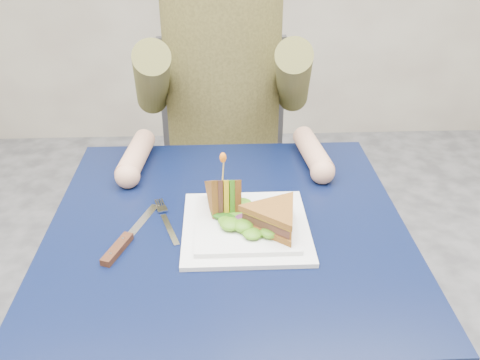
{
  "coord_description": "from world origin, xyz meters",
  "views": [
    {
      "loc": [
        -0.01,
        -0.89,
        1.35
      ],
      "look_at": [
        0.03,
        0.02,
        0.82
      ],
      "focal_mm": 38.0,
      "sensor_mm": 36.0,
      "label": 1
    }
  ],
  "objects_px": {
    "table": "(228,252)",
    "sandwich_flat": "(274,218)",
    "diner": "(222,61)",
    "plate": "(246,226)",
    "knife": "(122,243)",
    "sandwich_upright": "(224,196)",
    "chair": "(224,159)",
    "fork": "(167,222)"
  },
  "relations": [
    {
      "from": "table",
      "to": "sandwich_upright",
      "type": "xyz_separation_m",
      "value": [
        -0.01,
        0.02,
        0.13
      ]
    },
    {
      "from": "plate",
      "to": "knife",
      "type": "distance_m",
      "value": 0.25
    },
    {
      "from": "sandwich_upright",
      "to": "fork",
      "type": "distance_m",
      "value": 0.13
    },
    {
      "from": "diner",
      "to": "sandwich_upright",
      "type": "distance_m",
      "value": 0.54
    },
    {
      "from": "diner",
      "to": "sandwich_flat",
      "type": "distance_m",
      "value": 0.61
    },
    {
      "from": "chair",
      "to": "diner",
      "type": "xyz_separation_m",
      "value": [
        -0.0,
        -0.11,
        0.37
      ]
    },
    {
      "from": "sandwich_flat",
      "to": "plate",
      "type": "bearing_deg",
      "value": 155.56
    },
    {
      "from": "plate",
      "to": "sandwich_upright",
      "type": "xyz_separation_m",
      "value": [
        -0.04,
        0.04,
        0.05
      ]
    },
    {
      "from": "table",
      "to": "fork",
      "type": "height_order",
      "value": "fork"
    },
    {
      "from": "table",
      "to": "fork",
      "type": "bearing_deg",
      "value": 178.85
    },
    {
      "from": "diner",
      "to": "sandwich_upright",
      "type": "bearing_deg",
      "value": -90.72
    },
    {
      "from": "chair",
      "to": "diner",
      "type": "height_order",
      "value": "diner"
    },
    {
      "from": "table",
      "to": "sandwich_upright",
      "type": "distance_m",
      "value": 0.13
    },
    {
      "from": "diner",
      "to": "knife",
      "type": "relative_size",
      "value": 3.47
    },
    {
      "from": "table",
      "to": "knife",
      "type": "relative_size",
      "value": 3.49
    },
    {
      "from": "table",
      "to": "diner",
      "type": "bearing_deg",
      "value": 90.0
    },
    {
      "from": "table",
      "to": "knife",
      "type": "distance_m",
      "value": 0.24
    },
    {
      "from": "table",
      "to": "plate",
      "type": "bearing_deg",
      "value": -35.53
    },
    {
      "from": "knife",
      "to": "table",
      "type": "bearing_deg",
      "value": 19.03
    },
    {
      "from": "sandwich_upright",
      "to": "plate",
      "type": "bearing_deg",
      "value": -45.29
    },
    {
      "from": "diner",
      "to": "fork",
      "type": "xyz_separation_m",
      "value": [
        -0.13,
        -0.54,
        -0.18
      ]
    },
    {
      "from": "sandwich_flat",
      "to": "sandwich_upright",
      "type": "xyz_separation_m",
      "value": [
        -0.1,
        0.07,
        0.01
      ]
    },
    {
      "from": "plate",
      "to": "sandwich_flat",
      "type": "xyz_separation_m",
      "value": [
        0.06,
        -0.03,
        0.04
      ]
    },
    {
      "from": "chair",
      "to": "fork",
      "type": "bearing_deg",
      "value": -101.18
    },
    {
      "from": "sandwich_upright",
      "to": "fork",
      "type": "bearing_deg",
      "value": -172.82
    },
    {
      "from": "knife",
      "to": "plate",
      "type": "bearing_deg",
      "value": 10.34
    },
    {
      "from": "sandwich_flat",
      "to": "fork",
      "type": "relative_size",
      "value": 1.17
    },
    {
      "from": "diner",
      "to": "sandwich_flat",
      "type": "xyz_separation_m",
      "value": [
        0.09,
        -0.59,
        -0.14
      ]
    },
    {
      "from": "sandwich_upright",
      "to": "fork",
      "type": "relative_size",
      "value": 0.77
    },
    {
      "from": "knife",
      "to": "sandwich_flat",
      "type": "bearing_deg",
      "value": 3.82
    },
    {
      "from": "sandwich_flat",
      "to": "knife",
      "type": "xyz_separation_m",
      "value": [
        -0.3,
        -0.02,
        -0.04
      ]
    },
    {
      "from": "table",
      "to": "chair",
      "type": "relative_size",
      "value": 0.81
    },
    {
      "from": "plate",
      "to": "knife",
      "type": "xyz_separation_m",
      "value": [
        -0.25,
        -0.05,
        -0.0
      ]
    },
    {
      "from": "plate",
      "to": "chair",
      "type": "bearing_deg",
      "value": 93.21
    },
    {
      "from": "diner",
      "to": "sandwich_flat",
      "type": "height_order",
      "value": "diner"
    },
    {
      "from": "chair",
      "to": "knife",
      "type": "height_order",
      "value": "chair"
    },
    {
      "from": "sandwich_flat",
      "to": "fork",
      "type": "xyz_separation_m",
      "value": [
        -0.22,
        0.05,
        -0.04
      ]
    },
    {
      "from": "diner",
      "to": "table",
      "type": "bearing_deg",
      "value": -90.0
    },
    {
      "from": "table",
      "to": "plate",
      "type": "relative_size",
      "value": 2.88
    },
    {
      "from": "plate",
      "to": "knife",
      "type": "height_order",
      "value": "plate"
    },
    {
      "from": "sandwich_flat",
      "to": "knife",
      "type": "relative_size",
      "value": 0.95
    },
    {
      "from": "table",
      "to": "sandwich_flat",
      "type": "xyz_separation_m",
      "value": [
        0.09,
        -0.05,
        0.12
      ]
    }
  ]
}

